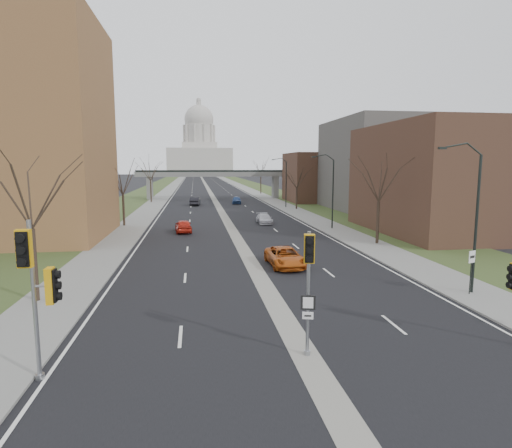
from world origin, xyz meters
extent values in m
plane|color=black|center=(0.00, 0.00, 0.00)|extent=(700.00, 700.00, 0.00)
cube|color=black|center=(0.00, 150.00, 0.01)|extent=(20.00, 600.00, 0.01)
cube|color=gray|center=(0.00, 150.00, 0.00)|extent=(1.20, 600.00, 0.02)
cube|color=gray|center=(12.00, 150.00, 0.06)|extent=(4.00, 600.00, 0.12)
cube|color=gray|center=(-12.00, 150.00, 0.06)|extent=(4.00, 600.00, 0.12)
cube|color=#364821|center=(18.00, 150.00, 0.05)|extent=(8.00, 600.00, 0.10)
cube|color=#364821|center=(-18.00, 150.00, 0.05)|extent=(8.00, 600.00, 0.10)
cube|color=#543327|center=(24.00, 28.00, 6.00)|extent=(16.00, 20.00, 12.00)
cube|color=#53514C|center=(28.00, 52.00, 7.50)|extent=(18.00, 22.00, 15.00)
cube|color=#543327|center=(22.00, 70.00, 5.00)|extent=(14.00, 14.00, 10.00)
cube|color=slate|center=(-14.00, 80.00, 2.50)|extent=(1.20, 2.50, 5.00)
cube|color=slate|center=(14.00, 80.00, 2.50)|extent=(1.20, 2.50, 5.00)
cube|color=slate|center=(0.00, 80.00, 5.50)|extent=(34.00, 3.00, 1.00)
cube|color=black|center=(0.00, 80.00, 6.20)|extent=(34.00, 0.15, 0.50)
cube|color=beige|center=(0.00, 320.00, 10.00)|extent=(48.00, 42.00, 20.00)
cube|color=beige|center=(0.00, 320.00, 22.00)|extent=(26.00, 26.00, 5.00)
cylinder|color=beige|center=(0.00, 320.00, 31.00)|extent=(22.00, 22.00, 14.00)
sphere|color=beige|center=(0.00, 320.00, 42.00)|extent=(22.00, 22.00, 22.00)
cylinder|color=beige|center=(0.00, 320.00, 53.50)|extent=(3.60, 3.60, 4.50)
cylinder|color=black|center=(11.80, 6.00, 4.12)|extent=(0.16, 0.16, 8.00)
cube|color=black|center=(9.50, 6.00, 8.47)|extent=(0.45, 0.18, 0.14)
cylinder|color=black|center=(11.80, 32.00, 4.12)|extent=(0.16, 0.16, 8.00)
cube|color=black|center=(9.50, 32.00, 8.47)|extent=(0.45, 0.18, 0.14)
cylinder|color=black|center=(11.80, 58.00, 4.12)|extent=(0.16, 0.16, 8.00)
cube|color=black|center=(9.50, 58.00, 8.47)|extent=(0.45, 0.18, 0.14)
cylinder|color=#382B21|center=(-13.00, 8.00, 2.12)|extent=(0.28, 0.28, 4.00)
cylinder|color=#382B21|center=(-13.00, 38.00, 2.00)|extent=(0.28, 0.28, 3.75)
cylinder|color=#382B21|center=(-13.00, 72.00, 2.25)|extent=(0.28, 0.28, 4.25)
cylinder|color=#382B21|center=(13.00, 22.00, 2.12)|extent=(0.28, 0.28, 4.00)
cylinder|color=#382B21|center=(13.00, 55.00, 1.87)|extent=(0.28, 0.28, 3.50)
cylinder|color=#382B21|center=(13.00, 95.00, 2.25)|extent=(0.28, 0.28, 4.25)
cylinder|color=gray|center=(-9.80, -1.16, 2.86)|extent=(0.15, 0.15, 5.72)
cylinder|color=gray|center=(-9.80, -1.16, 0.11)|extent=(0.31, 0.31, 0.22)
cube|color=#D1940C|center=(-9.80, -1.71, 4.84)|extent=(0.46, 0.44, 1.26)
cube|color=#D1940C|center=(-9.25, -1.15, 3.41)|extent=(0.44, 0.46, 1.26)
cylinder|color=gray|center=(0.08, -0.57, 2.50)|extent=(0.13, 0.13, 5.01)
cylinder|color=gray|center=(0.08, -0.57, 0.10)|extent=(0.27, 0.27, 0.19)
cube|color=#D1940C|center=(-0.02, -1.04, 4.43)|extent=(0.48, 0.47, 1.11)
cube|color=black|center=(0.08, -0.57, 2.21)|extent=(0.57, 0.17, 0.58)
cube|color=silver|center=(0.08, -0.57, 1.69)|extent=(0.43, 0.14, 0.29)
cylinder|color=black|center=(11.46, 5.71, 1.22)|extent=(0.06, 0.06, 2.20)
cube|color=silver|center=(11.46, 5.71, 2.32)|extent=(0.52, 0.23, 0.70)
imported|color=red|center=(-5.59, 32.13, 0.73)|extent=(2.10, 4.45, 1.47)
imported|color=black|center=(-4.20, 64.91, 0.79)|extent=(2.12, 4.95, 1.58)
imported|color=#B95213|center=(2.37, 14.44, 0.72)|extent=(2.53, 5.22, 1.43)
imported|color=silver|center=(4.64, 38.00, 0.63)|extent=(1.79, 4.35, 1.26)
imported|color=navy|center=(3.86, 67.17, 0.73)|extent=(2.09, 4.42, 1.46)
camera|label=1|loc=(-4.24, -16.34, 7.54)|focal=30.00mm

